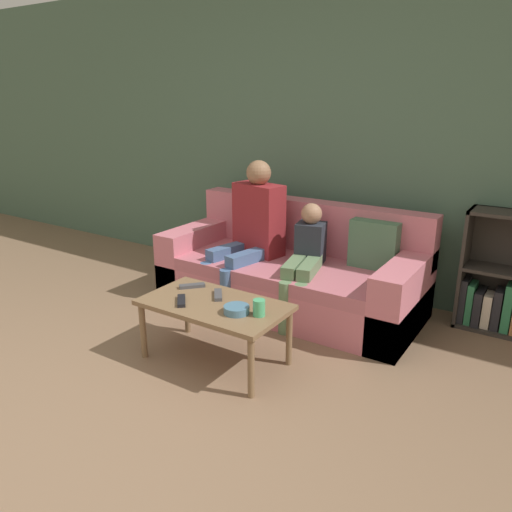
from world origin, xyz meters
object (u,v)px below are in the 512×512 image
at_px(person_child, 305,257).
at_px(tv_remote_0, 192,286).
at_px(tv_remote_2, 218,295).
at_px(coffee_table, 214,309).
at_px(snack_bowl, 237,310).
at_px(couch, 293,274).
at_px(person_adult, 253,224).
at_px(cup_near, 259,308).
at_px(bookshelf, 504,286).
at_px(tv_remote_1, 181,301).

relative_size(person_child, tv_remote_0, 5.41).
xyz_separation_m(person_child, tv_remote_2, (-0.20, -0.81, -0.06)).
distance_m(coffee_table, tv_remote_0, 0.31).
relative_size(coffee_table, snack_bowl, 5.97).
bearing_deg(tv_remote_2, couch, 50.89).
bearing_deg(couch, coffee_table, -88.81).
relative_size(tv_remote_0, tv_remote_2, 0.97).
xyz_separation_m(person_adult, cup_near, (0.69, -0.98, -0.19)).
relative_size(couch, bookshelf, 2.34).
relative_size(cup_near, tv_remote_1, 0.62).
bearing_deg(tv_remote_0, person_adult, 136.99).
height_order(bookshelf, person_adult, person_adult).
bearing_deg(coffee_table, person_adult, 110.01).
bearing_deg(person_adult, tv_remote_1, -68.89).
relative_size(cup_near, snack_bowl, 0.65).
relative_size(coffee_table, tv_remote_1, 5.73).
relative_size(bookshelf, coffee_table, 0.96).
bearing_deg(tv_remote_1, cup_near, -29.96).
distance_m(person_adult, tv_remote_2, 0.96).
xyz_separation_m(coffee_table, tv_remote_0, (-0.28, 0.12, 0.06)).
bearing_deg(tv_remote_2, cup_near, -53.05).
height_order(person_child, tv_remote_0, person_child).
relative_size(coffee_table, person_child, 1.07).
bearing_deg(bookshelf, person_adult, -164.17).
height_order(person_adult, tv_remote_1, person_adult).
bearing_deg(couch, person_child, -38.51).
distance_m(bookshelf, snack_bowl, 1.98).
relative_size(tv_remote_2, snack_bowl, 1.07).
bearing_deg(person_adult, tv_remote_0, -73.24).
bearing_deg(tv_remote_0, coffee_table, 18.41).
height_order(coffee_table, tv_remote_1, tv_remote_1).
xyz_separation_m(coffee_table, person_child, (0.16, 0.90, 0.12)).
xyz_separation_m(bookshelf, coffee_table, (-1.45, -1.49, 0.02)).
bearing_deg(snack_bowl, bookshelf, 50.92).
bearing_deg(bookshelf, coffee_table, -134.37).
bearing_deg(person_adult, coffee_table, -58.26).
bearing_deg(tv_remote_2, snack_bowl, -68.33).
distance_m(person_adult, cup_near, 1.22).
xyz_separation_m(tv_remote_2, snack_bowl, (0.25, -0.14, 0.01)).
relative_size(bookshelf, snack_bowl, 5.70).
distance_m(person_child, tv_remote_0, 0.90).
height_order(bookshelf, cup_near, bookshelf).
xyz_separation_m(cup_near, tv_remote_2, (-0.38, 0.10, -0.04)).
distance_m(coffee_table, cup_near, 0.35).
xyz_separation_m(couch, person_child, (0.18, -0.14, 0.21)).
xyz_separation_m(couch, coffee_table, (0.02, -1.05, 0.09)).
distance_m(couch, person_adult, 0.51).
distance_m(cup_near, tv_remote_1, 0.52).
bearing_deg(coffee_table, tv_remote_1, -148.37).
bearing_deg(coffee_table, person_child, 79.93).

